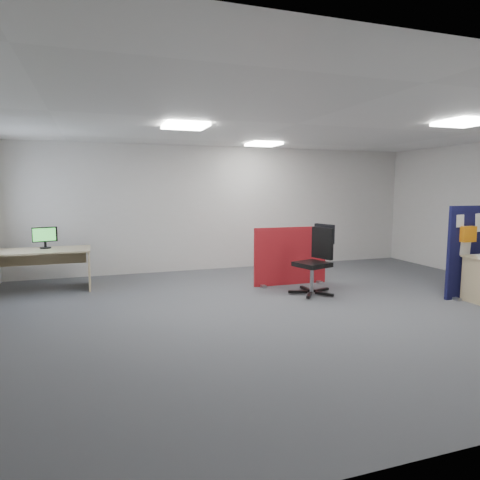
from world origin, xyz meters
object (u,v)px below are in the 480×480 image
object	(u,v)px
second_desk	(41,259)
monitor_second	(45,237)
office_chair	(317,255)
red_divider	(290,257)

from	to	relation	value
second_desk	monitor_second	size ratio (longest dim) A/B	3.99
second_desk	office_chair	bearing A→B (deg)	-21.49
red_divider	office_chair	distance (m)	0.80
red_divider	monitor_second	distance (m)	4.44
monitor_second	red_divider	bearing A→B (deg)	-30.65
monitor_second	second_desk	bearing A→B (deg)	-134.77
second_desk	red_divider	bearing A→B (deg)	-12.75
red_divider	second_desk	size ratio (longest dim) A/B	0.88
second_desk	office_chair	size ratio (longest dim) A/B	1.41
red_divider	second_desk	xyz separation A→B (m)	(-4.35, 0.98, 0.03)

